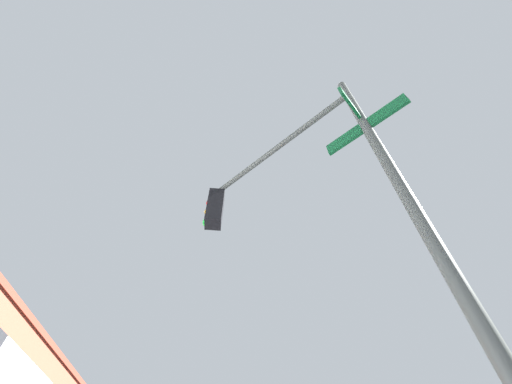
# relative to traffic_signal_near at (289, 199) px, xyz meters

# --- Properties ---
(traffic_signal_near) EXTENTS (2.71, 2.51, 6.21)m
(traffic_signal_near) POSITION_rel_traffic_signal_near_xyz_m (0.00, 0.00, 0.00)
(traffic_signal_near) COLOR #474C47
(traffic_signal_near) RESTS_ON ground_plane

